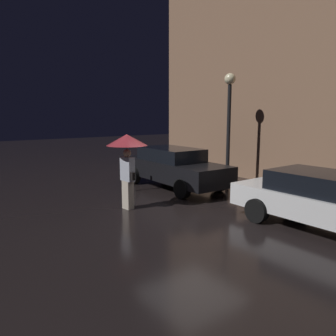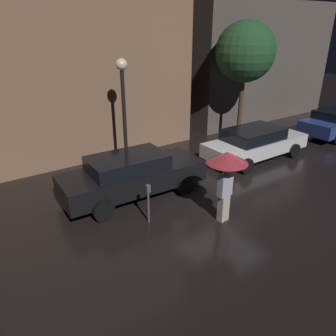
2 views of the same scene
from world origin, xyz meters
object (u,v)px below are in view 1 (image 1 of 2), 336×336
parked_car_black (173,167)px  pedestrian_with_umbrella (127,149)px  parking_meter (129,170)px  street_lamp_near (229,108)px  parked_car_white (331,201)px

parked_car_black → pedestrian_with_umbrella: (1.43, -2.76, 0.94)m
pedestrian_with_umbrella → parking_meter: 2.34m
pedestrian_with_umbrella → parking_meter: pedestrian_with_umbrella is taller
parked_car_black → street_lamp_near: 3.01m
pedestrian_with_umbrella → street_lamp_near: (-0.60, 4.74, 1.17)m
parked_car_black → parking_meter: size_ratio=4.00×
parking_meter → parked_car_black: bearing=76.6°
parked_car_black → parking_meter: bearing=-101.4°
parking_meter → street_lamp_near: size_ratio=0.29×
parked_car_black → pedestrian_with_umbrella: size_ratio=2.24×
parked_car_white → street_lamp_near: 5.76m
parked_car_black → parking_meter: 1.69m
parked_car_white → parking_meter: 6.40m
pedestrian_with_umbrella → street_lamp_near: size_ratio=0.51×
parked_car_white → parking_meter: size_ratio=3.91×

